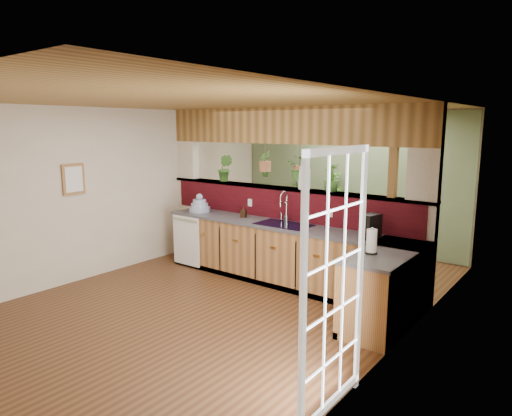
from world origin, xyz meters
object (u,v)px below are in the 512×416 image
Objects in this scene: glass_jar at (304,176)px; shelving_console at (318,220)px; dish_stack at (200,206)px; paper_towel at (372,242)px; soap_dispenser at (244,212)px; coffee_maker at (370,227)px; faucet at (285,205)px.

glass_jar is 2.34m from shelving_console.
dish_stack reaches higher than paper_towel.
glass_jar reaches higher than soap_dispenser.
paper_towel is (0.31, -0.65, -0.01)m from coffee_maker.
soap_dispenser is 0.13× the size of shelving_console.
paper_towel is at bearing -11.39° from dish_stack.
glass_jar is at bearing 19.99° from soap_dispenser.
faucet reaches higher than dish_stack.
paper_towel is 0.21× the size of shelving_console.
coffee_maker is at bearing -18.35° from glass_jar.
dish_stack is at bearing -173.89° from faucet.
faucet reaches higher than coffee_maker.
faucet is 0.33× the size of shelving_console.
faucet is 1.50× the size of coffee_maker.
shelving_console is at bearing 113.55° from glass_jar.
faucet reaches higher than soap_dispenser.
coffee_maker is (1.44, -0.19, -0.11)m from faucet.
faucet is 1.34× the size of dish_stack.
soap_dispenser is 1.13m from glass_jar.
soap_dispenser is 2.28m from shelving_console.
soap_dispenser is at bearing 163.23° from paper_towel.
dish_stack is 1.11× the size of coffee_maker.
shelving_console is (-2.07, 2.31, -0.55)m from coffee_maker.
faucet is at bearing 8.78° from soap_dispenser.
soap_dispenser is at bearing -160.01° from glass_jar.
dish_stack reaches higher than shelving_console.
dish_stack is 0.90m from soap_dispenser.
paper_towel is at bearing -34.60° from glass_jar.
faucet is at bearing -72.87° from shelving_console.
shelving_console is at bearing 106.48° from faucet.
glass_jar is at bearing 145.40° from paper_towel.
paper_towel is (1.74, -0.85, -0.12)m from faucet.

